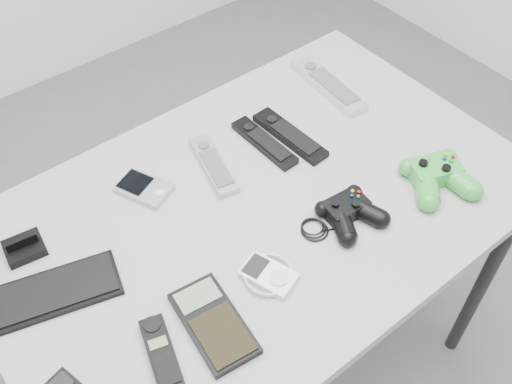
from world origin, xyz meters
TOP-DOWN VIEW (x-y plane):
  - floor at (0.00, 0.00)m, footprint 3.50×3.50m
  - desk at (-0.01, 0.07)m, footprint 1.13×0.73m
  - pda_keyboard at (-0.44, 0.13)m, footprint 0.26×0.16m
  - dock_bracket at (-0.44, 0.26)m, footprint 0.08×0.07m
  - pda at (-0.18, 0.25)m, footprint 0.11×0.13m
  - remote_silver_a at (-0.02, 0.21)m, footprint 0.09×0.19m
  - remote_black_a at (0.11, 0.20)m, footprint 0.05×0.19m
  - remote_black_b at (0.17, 0.18)m, footprint 0.06×0.21m
  - remote_silver_b at (0.36, 0.26)m, footprint 0.08×0.25m
  - cordless_handset at (-0.35, -0.09)m, footprint 0.08×0.15m
  - calculator at (-0.25, -0.10)m, footprint 0.11×0.19m
  - mp3_player at (-0.11, -0.08)m, footprint 0.12×0.13m
  - controller_black at (0.11, -0.07)m, footprint 0.22×0.15m
  - controller_green at (0.32, -0.12)m, footprint 0.19×0.20m

SIDE VIEW (x-z plane):
  - floor at x=0.00m, z-range 0.00..0.00m
  - desk at x=-0.01m, z-range 0.31..1.07m
  - pda_keyboard at x=-0.44m, z-range 0.76..0.77m
  - pda at x=-0.18m, z-range 0.76..0.77m
  - calculator at x=-0.25m, z-range 0.76..0.77m
  - mp3_player at x=-0.11m, z-range 0.76..0.77m
  - remote_black_a at x=0.11m, z-range 0.76..0.78m
  - remote_black_b at x=0.17m, z-range 0.76..0.78m
  - remote_silver_a at x=-0.02m, z-range 0.76..0.78m
  - cordless_handset at x=-0.35m, z-range 0.76..0.78m
  - remote_silver_b at x=0.36m, z-range 0.76..0.78m
  - dock_bracket at x=-0.44m, z-range 0.76..0.80m
  - controller_black at x=0.11m, z-range 0.76..0.80m
  - controller_green at x=0.32m, z-range 0.76..0.81m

